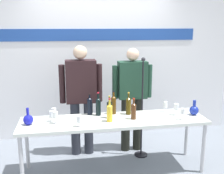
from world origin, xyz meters
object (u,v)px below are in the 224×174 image
display_table (114,123)px  wine_glass_right_1 (183,111)px  wine_glass_left_1 (55,115)px  microphone_stand (142,124)px  wine_bottle_0 (129,105)px  wine_glass_right_2 (165,105)px  presenter_right (132,93)px  wine_bottle_4 (134,110)px  wine_bottle_2 (110,112)px  presenter_left (81,93)px  wine_bottle_5 (90,105)px  wine_glass_left_0 (52,114)px  decanter_blue_left (28,119)px  wine_bottle_3 (109,109)px  wine_bottle_1 (114,104)px  wine_glass_left_3 (54,111)px  decanter_blue_right (194,110)px  wine_bottle_6 (98,106)px  wine_glass_left_2 (79,119)px  wine_glass_right_0 (176,107)px

display_table → wine_glass_right_1: 0.93m
wine_glass_left_1 → wine_glass_right_1: bearing=-4.6°
microphone_stand → wine_bottle_0: bearing=-143.9°
wine_bottle_0 → wine_glass_right_2: 0.55m
presenter_right → wine_bottle_4: presenter_right is taller
wine_bottle_0 → wine_bottle_2: wine_bottle_0 is taller
presenter_left → wine_bottle_5: 0.36m
display_table → wine_glass_right_2: 0.83m
wine_bottle_0 → wine_glass_left_0: bearing=-173.9°
presenter_right → wine_glass_left_1: (-1.16, -0.62, -0.09)m
wine_glass_right_1 → wine_glass_right_2: size_ratio=0.97×
wine_glass_left_0 → presenter_right: bearing=23.8°
presenter_right → wine_glass_left_0: bearing=-156.2°
presenter_left → wine_glass_left_0: size_ratio=11.74×
presenter_left → wine_bottle_0: 0.77m
decanter_blue_left → wine_bottle_3: wine_bottle_3 is taller
wine_bottle_1 → microphone_stand: size_ratio=0.22×
presenter_right → wine_glass_left_3: presenter_right is taller
wine_bottle_1 → wine_bottle_2: size_ratio=1.07×
wine_bottle_1 → wine_glass_left_1: 0.84m
wine_bottle_4 → wine_glass_right_2: size_ratio=1.85×
decanter_blue_left → decanter_blue_right: (2.24, 0.00, 0.00)m
wine_glass_right_1 → wine_bottle_6: bearing=161.5°
wine_glass_left_2 → wine_glass_right_2: 1.32m
decanter_blue_left → wine_bottle_6: bearing=13.1°
wine_bottle_2 → wine_glass_left_3: wine_bottle_2 is taller
presenter_right → wine_bottle_0: presenter_right is taller
decanter_blue_right → wine_glass_left_3: bearing=173.3°
wine_bottle_0 → wine_glass_left_2: 0.80m
wine_glass_right_1 → wine_glass_left_2: bearing=-178.7°
decanter_blue_right → wine_glass_right_0: size_ratio=1.30×
wine_glass_left_2 → wine_bottle_2: bearing=16.3°
decanter_blue_right → wine_glass_left_3: decanter_blue_right is taller
wine_glass_right_0 → presenter_right: bearing=131.0°
decanter_blue_right → wine_bottle_6: bearing=170.8°
wine_glass_left_2 → wine_bottle_5: bearing=68.6°
wine_bottle_3 → wine_glass_right_1: 0.98m
decanter_blue_right → microphone_stand: bearing=150.5°
presenter_right → wine_glass_right_0: presenter_right is taller
microphone_stand → wine_glass_right_2: bearing=-30.9°
wine_bottle_2 → wine_glass_left_3: size_ratio=2.38×
decanter_blue_left → presenter_right: 1.62m
decanter_blue_left → wine_bottle_0: 1.36m
presenter_left → wine_glass_right_0: (1.29, -0.57, -0.11)m
presenter_right → wine_glass_right_1: size_ratio=10.72×
wine_bottle_5 → presenter_left: bearing=105.8°
decanter_blue_left → presenter_right: bearing=21.9°
display_table → wine_bottle_3: wine_bottle_3 is taller
wine_bottle_1 → wine_glass_left_3: 0.83m
wine_bottle_1 → wine_bottle_2: bearing=-109.3°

